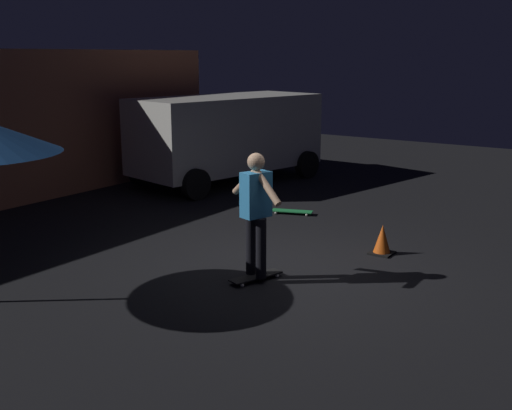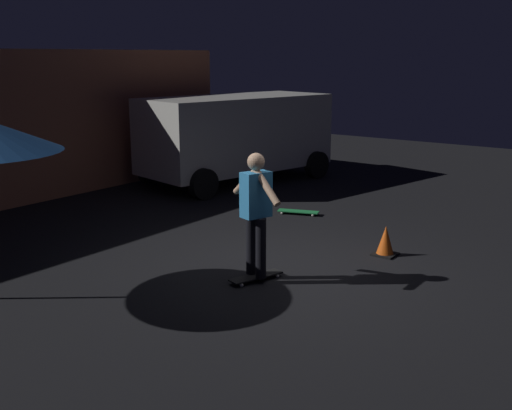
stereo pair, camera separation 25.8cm
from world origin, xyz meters
TOP-DOWN VIEW (x-y plane):
  - ground_plane at (0.00, 0.00)m, footprint 28.00×28.00m
  - parked_van at (4.60, 4.38)m, footprint 4.89×3.00m
  - skateboard_ridden at (-0.60, -0.01)m, footprint 0.80×0.43m
  - skateboard_spare at (2.77, 1.46)m, footprint 0.45×0.80m
  - skater at (-0.60, -0.01)m, footprint 0.43×0.96m
  - traffic_cone at (1.45, -0.94)m, footprint 0.34×0.34m

SIDE VIEW (x-z plane):
  - ground_plane at x=0.00m, z-range 0.00..0.00m
  - skateboard_ridden at x=-0.60m, z-range 0.02..0.09m
  - skateboard_spare at x=2.77m, z-range 0.02..0.09m
  - traffic_cone at x=1.45m, z-range -0.02..0.44m
  - skater at x=-0.60m, z-range 0.20..1.87m
  - parked_van at x=4.60m, z-range 0.15..2.18m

